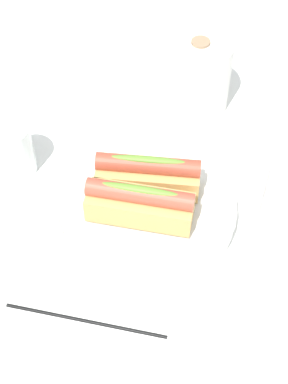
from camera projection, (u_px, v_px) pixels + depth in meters
ground_plane at (135, 206)px, 0.90m from camera, size 2.40×2.40×0.00m
serving_bowl at (144, 207)px, 0.87m from camera, size 0.27×0.27×0.04m
hotdog_front at (140, 203)px, 0.82m from camera, size 0.16×0.10×0.06m
hotdog_back at (148, 174)px, 0.85m from camera, size 0.16×0.11×0.06m
water_glass at (12, 152)px, 0.91m from camera, size 0.07×0.07×0.09m
paper_towel_roll at (198, 75)px, 0.99m from camera, size 0.11×0.11×0.13m
chopstick_near at (85, 320)px, 0.77m from camera, size 0.21×0.07×0.01m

